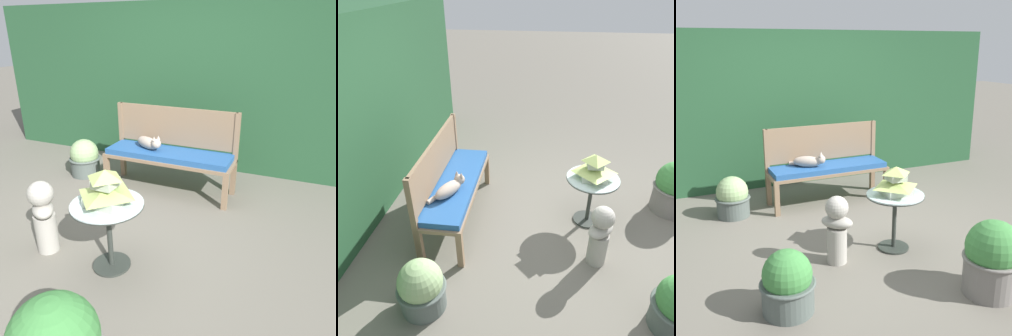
{
  "view_description": "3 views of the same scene",
  "coord_description": "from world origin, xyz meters",
  "views": [
    {
      "loc": [
        1.5,
        -2.31,
        1.83
      ],
      "look_at": [
        0.3,
        0.54,
        0.55
      ],
      "focal_mm": 35.0,
      "sensor_mm": 36.0,
      "label": 1
    },
    {
      "loc": [
        -2.96,
        0.16,
        2.54
      ],
      "look_at": [
        0.21,
        0.56,
        0.63
      ],
      "focal_mm": 35.0,
      "sensor_mm": 36.0,
      "label": 2
    },
    {
      "loc": [
        -1.88,
        -3.83,
        2.05
      ],
      "look_at": [
        0.01,
        0.47,
        0.65
      ],
      "focal_mm": 45.0,
      "sensor_mm": 36.0,
      "label": 3
    }
  ],
  "objects": [
    {
      "name": "cat",
      "position": [
        -0.19,
        1.1,
        0.59
      ],
      "size": [
        0.42,
        0.34,
        0.2
      ],
      "rotation": [
        0.0,
        0.0,
        -0.48
      ],
      "color": "#A89989",
      "rests_on": "garden_bench"
    },
    {
      "name": "garden_bench",
      "position": [
        0.07,
        1.1,
        0.44
      ],
      "size": [
        1.58,
        0.47,
        0.52
      ],
      "color": "#7F664C",
      "rests_on": "ground"
    },
    {
      "name": "ground",
      "position": [
        0.0,
        0.0,
        0.0
      ],
      "size": [
        30.0,
        30.0,
        0.0
      ],
      "primitive_type": "plane",
      "color": "#666056"
    },
    {
      "name": "patio_table",
      "position": [
        0.18,
        -0.42,
        0.47
      ],
      "size": [
        0.58,
        0.58,
        0.6
      ],
      "color": "#2D332D",
      "rests_on": "ground"
    },
    {
      "name": "potted_plant_bench_left",
      "position": [
        -1.19,
        1.11,
        0.24
      ],
      "size": [
        0.43,
        0.43,
        0.5
      ],
      "color": "#4C5651",
      "rests_on": "ground"
    },
    {
      "name": "bench_backrest",
      "position": [
        0.07,
        1.31,
        0.72
      ],
      "size": [
        1.58,
        0.06,
        1.01
      ],
      "color": "#7F664C",
      "rests_on": "ground"
    },
    {
      "name": "garden_bust",
      "position": [
        -0.46,
        -0.45,
        0.37
      ],
      "size": [
        0.35,
        0.34,
        0.68
      ],
      "rotation": [
        0.0,
        0.0,
        -0.75
      ],
      "color": "#A39E93",
      "rests_on": "ground"
    },
    {
      "name": "pagoda_birdhouse",
      "position": [
        0.18,
        -0.42,
        0.72
      ],
      "size": [
        0.37,
        0.37,
        0.29
      ],
      "color": "#B2BCA8",
      "rests_on": "patio_table"
    }
  ]
}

